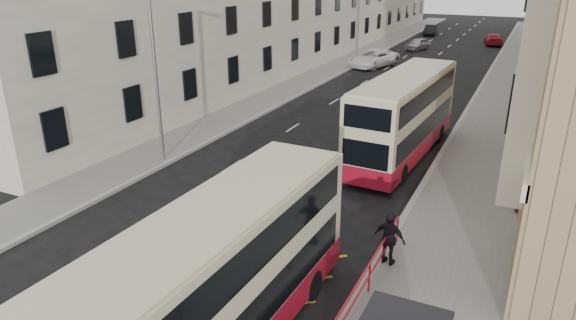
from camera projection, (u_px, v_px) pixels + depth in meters
The scene contains 15 objects.
pavement_right at pixel (500, 108), 35.06m from camera, with size 4.00×120.00×0.15m, color slate.
pavement_left at pixel (295, 86), 41.35m from camera, with size 3.00×120.00×0.15m, color slate.
kerb_right at pixel (470, 105), 35.87m from camera, with size 0.25×120.00×0.15m, color #999A94.
kerb_left at pixel (312, 88), 40.74m from camera, with size 0.25×120.00×0.15m, color #999A94.
road_markings at pixel (427, 64), 50.94m from camera, with size 10.00×110.00×0.01m, color silver, non-canonical shape.
guard_railing at pixel (370, 271), 15.11m from camera, with size 0.06×6.56×1.01m.
street_lamp_near at pixel (156, 70), 24.12m from camera, with size 0.93×0.18×8.00m.
street_lamp_far at pixel (359, 15), 49.33m from camera, with size 0.93×0.18×8.00m.
double_decker_front at pixel (216, 287), 12.26m from camera, with size 2.59×10.36×4.11m.
double_decker_rear at pixel (404, 116), 25.71m from camera, with size 3.08×10.79×4.25m.
pedestrian_far at pixel (390, 239), 16.47m from camera, with size 1.08×0.45×1.84m, color black.
white_van at pixel (373, 58), 49.20m from camera, with size 2.70×5.86×1.63m, color white.
car_silver at pixel (418, 44), 58.78m from camera, with size 1.60×3.98×1.36m, color #B5B7BD.
car_dark at pixel (431, 30), 70.94m from camera, with size 1.47×4.21×1.39m, color black.
car_red at pixel (494, 39), 62.40m from camera, with size 1.92×4.71×1.37m, color #A51027.
Camera 1 is at (9.70, -6.94, 9.34)m, focal length 32.00 mm.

